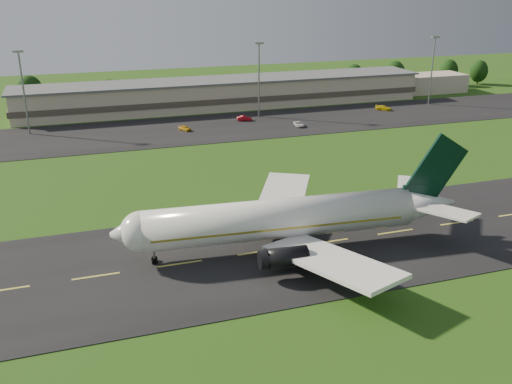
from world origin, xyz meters
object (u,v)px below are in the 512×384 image
object	(u,v)px
terminal	(246,92)
light_mast_west	(22,83)
light_mast_east	(433,62)
service_vehicle_c	(299,124)
airliner	(286,219)
service_vehicle_d	(384,108)
service_vehicle_b	(244,118)
light_mast_centre	(259,71)
service_vehicle_a	(185,128)

from	to	relation	value
terminal	light_mast_west	bearing A→B (deg)	-165.24
light_mast_east	terminal	bearing A→B (deg)	163.20
light_mast_west	service_vehicle_c	distance (m)	68.88
airliner	service_vehicle_d	bearing A→B (deg)	56.46
service_vehicle_b	light_mast_west	bearing A→B (deg)	98.61
light_mast_west	light_mast_east	distance (m)	115.00
service_vehicle_d	light_mast_west	bearing A→B (deg)	131.44
airliner	light_mast_centre	size ratio (longest dim) A/B	2.52
service_vehicle_c	airliner	bearing A→B (deg)	-111.25
service_vehicle_a	terminal	bearing A→B (deg)	17.43
light_mast_west	service_vehicle_b	xyz separation A→B (m)	(54.76, -3.37, -11.97)
airliner	service_vehicle_c	world-z (taller)	airliner
service_vehicle_b	service_vehicle_c	distance (m)	15.68
light_mast_west	service_vehicle_d	distance (m)	98.18
service_vehicle_a	service_vehicle_d	world-z (taller)	service_vehicle_d
light_mast_west	service_vehicle_d	bearing A→B (deg)	-2.00
light_mast_east	service_vehicle_b	xyz separation A→B (m)	(-60.24, -3.37, -11.97)
airliner	service_vehicle_a	bearing A→B (deg)	94.52
terminal	service_vehicle_d	size ratio (longest dim) A/B	30.89
service_vehicle_a	light_mast_east	bearing A→B (deg)	-22.12
light_mast_west	service_vehicle_b	world-z (taller)	light_mast_west
airliner	light_mast_east	xyz separation A→B (m)	(77.91, 80.07, 8.08)
airliner	service_vehicle_b	distance (m)	78.81
light_mast_east	light_mast_west	bearing A→B (deg)	180.00
service_vehicle_a	service_vehicle_b	xyz separation A→B (m)	(17.52, 5.55, 0.03)
terminal	service_vehicle_a	distance (m)	34.99
airliner	light_mast_east	size ratio (longest dim) A/B	2.52
service_vehicle_a	light_mast_west	bearing A→B (deg)	137.88
service_vehicle_a	airliner	bearing A→B (deg)	-118.78
light_mast_centre	service_vehicle_b	xyz separation A→B (m)	(-5.24, -3.37, -11.97)
light_mast_east	airliner	bearing A→B (deg)	-134.22
light_mast_centre	light_mast_east	xyz separation A→B (m)	(55.00, 0.00, 0.00)
light_mast_west	service_vehicle_d	xyz separation A→B (m)	(97.39, -3.40, -11.96)
terminal	service_vehicle_a	size ratio (longest dim) A/B	38.58
service_vehicle_a	service_vehicle_c	bearing A→B (deg)	-38.33
terminal	light_mast_centre	xyz separation A→B (m)	(-1.40, -16.18, 8.75)
terminal	service_vehicle_d	world-z (taller)	terminal
light_mast_centre	service_vehicle_a	world-z (taller)	light_mast_centre
service_vehicle_d	airliner	bearing A→B (deg)	-174.75
terminal	service_vehicle_a	world-z (taller)	terminal
airliner	light_mast_centre	world-z (taller)	light_mast_centre
service_vehicle_b	light_mast_east	bearing A→B (deg)	-74.67
light_mast_west	service_vehicle_a	xyz separation A→B (m)	(37.24, -8.91, -12.00)
light_mast_centre	service_vehicle_a	size ratio (longest dim) A/B	5.41
light_mast_west	service_vehicle_a	distance (m)	40.13
light_mast_centre	service_vehicle_b	distance (m)	13.49
light_mast_centre	service_vehicle_b	world-z (taller)	light_mast_centre
light_mast_centre	service_vehicle_d	size ratio (longest dim) A/B	4.33
light_mast_east	light_mast_centre	bearing A→B (deg)	180.00
light_mast_centre	service_vehicle_b	bearing A→B (deg)	-147.28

